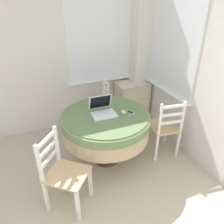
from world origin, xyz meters
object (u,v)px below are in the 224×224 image
cell_phone (130,112)px  laptop (103,110)px  round_dining_table (106,124)px  corner_cabinet (132,101)px  dining_chair_camera_near (63,173)px  dining_chair_near_right_window (165,128)px  dining_chair_near_back_window (98,106)px  computer_mouse (123,112)px

cell_phone → laptop: bearing=160.1°
round_dining_table → corner_cabinet: (0.87, 0.94, -0.25)m
round_dining_table → dining_chair_camera_near: dining_chair_camera_near is taller
round_dining_table → cell_phone: cell_phone is taller
dining_chair_near_right_window → dining_chair_near_back_window: bearing=123.3°
round_dining_table → dining_chair_near_back_window: size_ratio=1.29×
computer_mouse → dining_chair_near_back_window: (-0.05, 0.90, -0.33)m
laptop → dining_chair_near_back_window: bearing=75.9°
dining_chair_camera_near → dining_chair_near_right_window: bearing=12.6°
round_dining_table → dining_chair_near_back_window: 0.86m
computer_mouse → dining_chair_near_right_window: 0.70m
round_dining_table → laptop: (-0.03, 0.03, 0.20)m
laptop → corner_cabinet: (0.90, 0.90, -0.44)m
round_dining_table → dining_chair_camera_near: 0.87m
laptop → cell_phone: size_ratio=2.40×
laptop → cell_phone: bearing=-19.9°
cell_phone → corner_cabinet: bearing=61.3°
laptop → computer_mouse: laptop is taller
round_dining_table → computer_mouse: (0.22, -0.07, 0.17)m
round_dining_table → laptop: size_ratio=3.78×
laptop → cell_phone: (0.34, -0.12, -0.04)m
round_dining_table → dining_chair_near_right_window: size_ratio=1.29×
dining_chair_near_right_window → dining_chair_camera_near: bearing=-167.4°
cell_phone → dining_chair_near_right_window: (0.52, -0.08, -0.32)m
dining_chair_near_back_window → computer_mouse: bearing=-87.0°
dining_chair_near_right_window → corner_cabinet: 1.11m
cell_phone → corner_cabinet: size_ratio=0.18×
computer_mouse → dining_chair_camera_near: 1.06m
dining_chair_near_back_window → corner_cabinet: (0.70, 0.11, -0.08)m
dining_chair_near_back_window → dining_chair_camera_near: same height
cell_phone → dining_chair_near_right_window: 0.61m
cell_phone → dining_chair_near_back_window: 0.98m
cell_phone → dining_chair_camera_near: (-1.00, -0.42, -0.32)m
round_dining_table → corner_cabinet: size_ratio=1.63×
round_dining_table → computer_mouse: 0.29m
computer_mouse → dining_chair_camera_near: (-0.91, -0.44, -0.33)m
round_dining_table → computer_mouse: bearing=-18.0°
laptop → dining_chair_near_back_window: size_ratio=0.34×
round_dining_table → cell_phone: bearing=-16.0°
computer_mouse → laptop: bearing=156.9°
laptop → dining_chair_near_right_window: 0.95m
computer_mouse → dining_chair_near_right_window: dining_chair_near_right_window is taller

